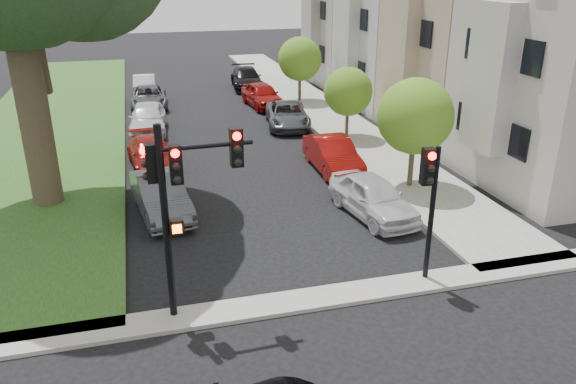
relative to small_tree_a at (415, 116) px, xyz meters
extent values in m
plane|color=black|center=(-6.20, -8.94, -2.98)|extent=(140.00, 140.00, 0.00)
cube|color=#204B19|center=(-15.20, 15.06, -2.92)|extent=(8.00, 44.00, 0.12)
cube|color=gray|center=(0.55, 15.06, -2.92)|extent=(3.50, 44.00, 0.12)
cube|color=gray|center=(-6.20, -6.94, -2.92)|extent=(60.00, 1.00, 0.12)
cube|color=#A4A3A0|center=(2.45, -0.94, 1.52)|extent=(0.70, 2.20, 5.50)
cube|color=black|center=(2.75, -0.94, 2.52)|extent=(0.08, 3.60, 6.00)
cube|color=tan|center=(6.30, 6.56, 2.02)|extent=(7.00, 7.40, 10.00)
cube|color=tan|center=(2.45, 6.56, 1.52)|extent=(0.70, 2.20, 5.50)
cube|color=black|center=(2.75, 6.56, 2.52)|extent=(0.08, 3.60, 6.00)
cube|color=silver|center=(6.30, 14.06, 2.02)|extent=(7.00, 7.40, 10.00)
cube|color=silver|center=(2.45, 14.06, 1.52)|extent=(0.70, 2.20, 5.50)
cube|color=black|center=(2.75, 14.06, 2.52)|extent=(0.08, 3.60, 6.00)
cube|color=gray|center=(6.30, 21.56, 2.02)|extent=(7.00, 7.40, 10.00)
cube|color=gray|center=(2.45, 21.56, 1.52)|extent=(0.70, 2.20, 5.50)
cube|color=black|center=(2.75, 21.56, 2.52)|extent=(0.08, 3.60, 6.00)
cylinder|color=#43351F|center=(-14.00, 2.08, 1.02)|extent=(1.10, 1.10, 8.00)
cylinder|color=#43351F|center=(0.00, 0.00, -1.91)|extent=(0.21, 0.21, 2.13)
sphere|color=#588F1B|center=(0.00, 0.00, 0.01)|extent=(2.98, 2.98, 2.98)
cylinder|color=#43351F|center=(0.00, 7.24, -2.09)|extent=(0.18, 0.18, 1.77)
sphere|color=#588F1B|center=(0.00, 7.24, -0.50)|extent=(2.48, 2.48, 2.48)
cylinder|color=#43351F|center=(0.00, 16.00, -1.97)|extent=(0.20, 0.20, 2.01)
sphere|color=#588F1B|center=(0.00, 16.00, -0.16)|extent=(2.82, 2.82, 2.82)
cylinder|color=black|center=(-10.00, -6.74, -0.41)|extent=(0.18, 0.18, 5.13)
cylinder|color=black|center=(-8.91, -6.74, 1.57)|extent=(2.17, 0.18, 0.12)
cube|color=black|center=(-9.65, -6.74, 1.17)|extent=(0.30, 0.26, 0.94)
cube|color=black|center=(-8.22, -6.74, 1.47)|extent=(0.30, 0.26, 0.94)
cube|color=black|center=(-10.20, -6.49, 1.17)|extent=(0.26, 0.30, 0.94)
sphere|color=#FF0C05|center=(-9.65, -6.89, 1.49)|extent=(0.20, 0.20, 0.20)
sphere|color=black|center=(-9.65, -6.89, 0.85)|extent=(0.20, 0.20, 0.20)
cube|color=black|center=(-9.75, -6.74, -0.41)|extent=(0.35, 0.26, 0.38)
cube|color=#FF5905|center=(-9.75, -6.88, -0.41)|extent=(0.22, 0.03, 0.22)
cylinder|color=black|center=(-2.87, -6.74, -0.96)|extent=(0.16, 0.16, 4.03)
cube|color=black|center=(-3.13, -6.74, 0.52)|extent=(0.34, 0.30, 1.01)
sphere|color=#FF0C05|center=(-3.13, -6.90, 0.86)|extent=(0.21, 0.21, 0.21)
imported|color=silver|center=(-2.56, -2.17, -2.25)|extent=(2.32, 4.49, 1.46)
imported|color=maroon|center=(-2.35, 2.75, -2.24)|extent=(1.62, 4.49, 1.47)
imported|color=#3F4247|center=(-2.36, 10.34, -2.31)|extent=(2.97, 5.11, 1.34)
imported|color=maroon|center=(-2.67, 15.34, -2.21)|extent=(2.24, 4.64, 1.53)
imported|color=black|center=(-2.49, 21.36, -2.24)|extent=(2.53, 5.26, 1.48)
imported|color=#3F4247|center=(-9.90, -0.06, -2.24)|extent=(2.18, 4.64, 1.47)
imported|color=maroon|center=(-10.00, 5.17, -2.32)|extent=(2.30, 4.71, 1.32)
imported|color=silver|center=(-9.93, 11.14, -2.18)|extent=(2.24, 4.82, 1.60)
imported|color=#3F4247|center=(-9.67, 17.06, -2.31)|extent=(2.34, 4.84, 1.33)
imported|color=silver|center=(-9.81, 20.75, -2.29)|extent=(1.64, 4.22, 1.37)
camera|label=1|loc=(-10.36, -19.27, 5.45)|focal=35.00mm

